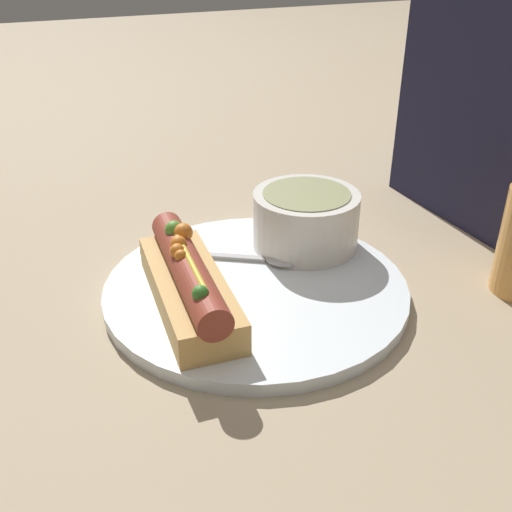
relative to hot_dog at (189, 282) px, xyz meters
The scene contains 5 objects.
ground_plane 0.08m from the hot_dog, 97.57° to the left, with size 4.00×4.00×0.00m, color tan.
dinner_plate 0.08m from the hot_dog, 97.57° to the left, with size 0.29×0.29×0.01m.
hot_dog is the anchor object (origin of this frame).
soup_bowl 0.16m from the hot_dog, 111.55° to the left, with size 0.11×0.11×0.06m.
spoon 0.11m from the hot_dog, 114.81° to the left, with size 0.11×0.16×0.01m.
Camera 1 is at (0.44, -0.20, 0.31)m, focal length 42.00 mm.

